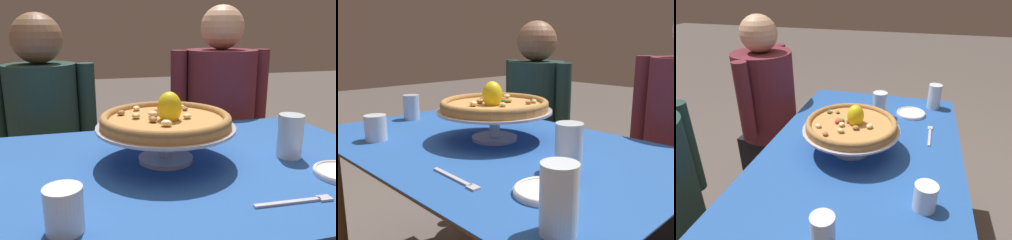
# 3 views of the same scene
# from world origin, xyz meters

# --- Properties ---
(dining_table) EXTENTS (1.32, 0.85, 0.71)m
(dining_table) POSITION_xyz_m (0.00, 0.00, 0.61)
(dining_table) COLOR brown
(dining_table) RESTS_ON ground
(pizza_stand) EXTENTS (0.41, 0.41, 0.11)m
(pizza_stand) POSITION_xyz_m (-0.03, 0.05, 0.79)
(pizza_stand) COLOR #B7B7C1
(pizza_stand) RESTS_ON dining_table
(pizza) EXTENTS (0.38, 0.38, 0.10)m
(pizza) POSITION_xyz_m (-0.03, 0.05, 0.84)
(pizza) COLOR #BC8447
(pizza) RESTS_ON pizza_stand
(water_glass_front_left) EXTENTS (0.08, 0.08, 0.09)m
(water_glass_front_left) POSITION_xyz_m (-0.31, -0.27, 0.75)
(water_glass_front_left) COLOR white
(water_glass_front_left) RESTS_ON dining_table
(water_glass_front_right) EXTENTS (0.07, 0.07, 0.14)m
(water_glass_front_right) POSITION_xyz_m (0.54, -0.31, 0.77)
(water_glass_front_right) COLOR silver
(water_glass_front_right) RESTS_ON dining_table
(water_glass_side_right) EXTENTS (0.08, 0.08, 0.13)m
(water_glass_side_right) POSITION_xyz_m (0.35, -0.02, 0.77)
(water_glass_side_right) COLOR silver
(water_glass_side_right) RESTS_ON dining_table
(water_glass_side_left) EXTENTS (0.07, 0.07, 0.11)m
(water_glass_side_left) POSITION_xyz_m (-0.54, 0.01, 0.76)
(water_glass_side_left) COLOR silver
(water_glass_side_left) RESTS_ON dining_table
(side_plate) EXTENTS (0.15, 0.15, 0.02)m
(side_plate) POSITION_xyz_m (0.41, -0.19, 0.72)
(side_plate) COLOR white
(side_plate) RESTS_ON dining_table
(dinner_fork) EXTENTS (0.19, 0.03, 0.01)m
(dinner_fork) POSITION_xyz_m (0.20, -0.29, 0.71)
(dinner_fork) COLOR #B7B7C1
(dinner_fork) RESTS_ON dining_table
(diner_right) EXTENTS (0.51, 0.37, 1.21)m
(diner_right) POSITION_xyz_m (0.43, 0.69, 0.59)
(diner_right) COLOR black
(diner_right) RESTS_ON ground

